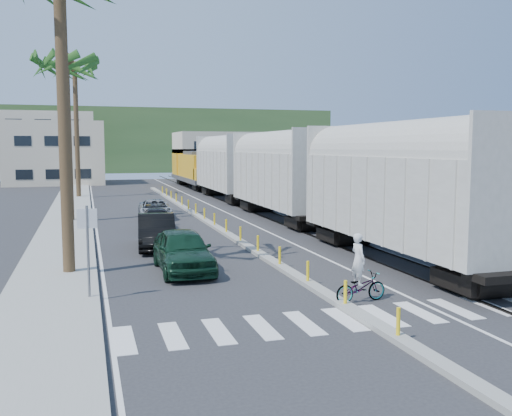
{
  "coord_description": "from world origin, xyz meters",
  "views": [
    {
      "loc": [
        -7.29,
        -16.11,
        4.79
      ],
      "look_at": [
        0.14,
        8.78,
        2.0
      ],
      "focal_mm": 40.0,
      "sensor_mm": 36.0,
      "label": 1
    }
  ],
  "objects_px": {
    "car_second": "(156,231)",
    "cyclist": "(360,280)",
    "street_sign": "(88,239)",
    "car_lead": "(183,250)"
  },
  "relations": [
    {
      "from": "car_second",
      "to": "cyclist",
      "type": "relative_size",
      "value": 2.31
    },
    {
      "from": "car_second",
      "to": "cyclist",
      "type": "height_order",
      "value": "cyclist"
    },
    {
      "from": "car_second",
      "to": "cyclist",
      "type": "bearing_deg",
      "value": -61.81
    },
    {
      "from": "street_sign",
      "to": "car_second",
      "type": "distance_m",
      "value": 9.52
    },
    {
      "from": "street_sign",
      "to": "car_second",
      "type": "height_order",
      "value": "street_sign"
    },
    {
      "from": "car_lead",
      "to": "cyclist",
      "type": "bearing_deg",
      "value": -52.67
    },
    {
      "from": "street_sign",
      "to": "cyclist",
      "type": "bearing_deg",
      "value": -17.19
    },
    {
      "from": "car_second",
      "to": "cyclist",
      "type": "distance_m",
      "value": 12.41
    },
    {
      "from": "car_second",
      "to": "car_lead",
      "type": "bearing_deg",
      "value": -81.31
    },
    {
      "from": "street_sign",
      "to": "car_lead",
      "type": "relative_size",
      "value": 0.62
    }
  ]
}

